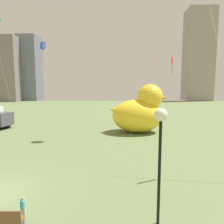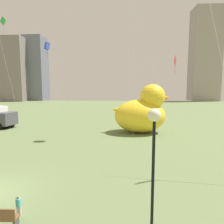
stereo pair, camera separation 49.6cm
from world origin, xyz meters
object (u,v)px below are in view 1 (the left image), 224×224
park_bench (4,220)px  kite_blue (43,46)px  giant_inflatable_duck (140,112)px  lamppost (160,135)px  kite_red (171,63)px  person_child (23,206)px

park_bench → kite_blue: bearing=105.8°
giant_inflatable_duck → park_bench: bearing=-112.0°
lamppost → kite_red: bearing=74.6°
giant_inflatable_duck → kite_blue: kite_blue is taller
park_bench → kite_blue: (-7.60, 26.79, 11.49)m
lamppost → kite_blue: bearing=117.4°
park_bench → lamppost: size_ratio=0.31×
lamppost → park_bench: bearing=-174.8°
lamppost → kite_red: kite_red is taller
kite_red → kite_blue: kite_blue is taller
person_child → kite_blue: size_ratio=0.07×
lamppost → kite_blue: (-13.59, 26.24, 8.26)m
person_child → lamppost: lamppost is taller
park_bench → kite_red: (10.95, 18.57, 7.84)m
giant_inflatable_duck → lamppost: giant_inflatable_duck is taller
person_child → kite_red: (10.59, 17.72, 7.81)m
lamppost → kite_red: 19.25m
park_bench → giant_inflatable_duck: size_ratio=0.21×
person_child → kite_blue: 29.45m
kite_red → lamppost: bearing=-105.4°
park_bench → kite_blue: size_ratio=0.12×
lamppost → kite_red: size_ratio=0.51×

